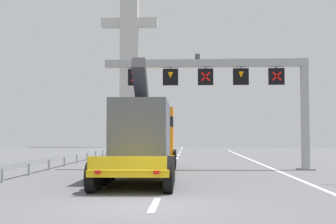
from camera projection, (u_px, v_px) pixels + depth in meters
name	position (u px, v px, depth m)	size (l,w,h in m)	color
ground	(146.00, 206.00, 12.65)	(112.00, 112.00, 0.00)	#5B5B60
lane_markings	(177.00, 158.00, 37.53)	(0.20, 64.50, 0.01)	silver
edge_line_right	(279.00, 171.00, 24.32)	(0.20, 63.00, 0.01)	silver
overhead_lane_gantry	(229.00, 79.00, 25.86)	(12.15, 0.90, 6.78)	#9EA0A5
heavy_haul_truck_yellow	(147.00, 136.00, 22.86)	(3.17, 14.09, 5.30)	yellow
guardrail_left	(70.00, 156.00, 29.82)	(0.13, 37.73, 0.76)	#999EA3
bridge_pylon_distant	(129.00, 44.00, 70.71)	(9.00, 2.00, 32.18)	#B7B7B2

